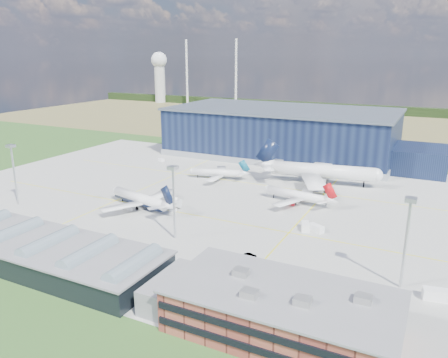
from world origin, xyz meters
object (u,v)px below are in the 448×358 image
(gse_cart_b, at_px, (161,160))
(car_b, at_px, (250,256))
(airliner_regional, at_px, (217,169))
(airliner_red, at_px, (296,190))
(car_a, at_px, (105,252))
(airliner_widebody, at_px, (323,164))
(light_mast_west, at_px, (13,165))
(gse_van_b, at_px, (305,226))
(hangar, at_px, (286,135))
(light_mast_east, at_px, (407,228))
(gse_tug_b, at_px, (244,266))
(gse_tug_c, at_px, (359,179))
(airliner_navy, at_px, (140,193))
(gse_van_a, at_px, (316,228))
(gse_van_c, at_px, (436,294))
(ops_building, at_px, (282,311))
(light_mast_center, at_px, (173,191))
(airstair, at_px, (177,205))

(gse_cart_b, distance_m, car_b, 120.50)
(airliner_regional, distance_m, car_b, 80.55)
(gse_cart_b, relative_size, car_b, 0.92)
(airliner_red, height_order, car_a, airliner_red)
(airliner_widebody, relative_size, car_b, 15.60)
(light_mast_west, relative_size, gse_van_b, 4.32)
(hangar, relative_size, light_mast_east, 6.30)
(gse_tug_b, bearing_deg, gse_tug_c, 103.02)
(airliner_regional, bearing_deg, airliner_navy, 65.86)
(airliner_red, bearing_deg, gse_van_a, 130.20)
(gse_tug_b, xyz_separation_m, gse_van_c, (45.76, 5.75, 0.67))
(hangar, height_order, light_mast_west, hangar)
(light_mast_west, xyz_separation_m, airliner_red, (92.89, 48.88, -10.44))
(light_mast_east, relative_size, gse_van_a, 4.40)
(ops_building, xyz_separation_m, airliner_widebody, (-19.61, 108.05, 4.31))
(airliner_navy, distance_m, gse_van_c, 101.68)
(airliner_navy, relative_size, gse_van_b, 6.45)
(airliner_widebody, height_order, car_b, airliner_widebody)
(airliner_navy, relative_size, gse_tug_b, 11.21)
(gse_van_a, height_order, gse_tug_c, gse_van_a)
(light_mast_center, xyz_separation_m, car_b, (25.85, -1.68, -14.84))
(light_mast_east, xyz_separation_m, gse_tug_c, (-26.00, 92.00, -14.76))
(light_mast_center, distance_m, gse_tug_b, 31.84)
(airliner_navy, distance_m, gse_tug_c, 99.21)
(airliner_regional, xyz_separation_m, gse_van_c, (92.18, -67.23, -3.33))
(light_mast_center, bearing_deg, gse_van_c, -1.89)
(hangar, bearing_deg, gse_tug_b, -75.58)
(light_mast_east, height_order, car_b, light_mast_east)
(gse_tug_b, relative_size, airstair, 0.60)
(airliner_red, xyz_separation_m, car_a, (-34.84, -66.88, -4.39))
(car_a, bearing_deg, gse_tug_c, -43.49)
(airliner_widebody, bearing_deg, gse_van_a, -86.03)
(ops_building, bearing_deg, car_a, 168.10)
(airliner_red, distance_m, gse_tug_c, 46.23)
(airliner_widebody, relative_size, gse_van_b, 10.48)
(light_mast_east, height_order, airliner_red, light_mast_east)
(ops_building, xyz_separation_m, airliner_navy, (-71.79, 47.90, 0.81))
(light_mast_west, relative_size, gse_tug_b, 7.51)
(car_a, distance_m, car_b, 41.17)
(hangar, distance_m, light_mast_center, 125.07)
(gse_cart_b, bearing_deg, airliner_red, -88.28)
(gse_van_a, distance_m, airstair, 51.00)
(airliner_widebody, xyz_separation_m, car_b, (0.46, -79.72, -8.52))
(ops_building, bearing_deg, gse_van_b, 101.52)
(airliner_navy, bearing_deg, hangar, -86.62)
(hangar, height_order, gse_van_c, hangar)
(gse_van_c, bearing_deg, ops_building, 123.28)
(hangar, distance_m, airliner_red, 81.94)
(hangar, bearing_deg, airliner_widebody, -55.13)
(light_mast_west, xyz_separation_m, gse_tug_c, (109.00, 92.00, -14.76))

